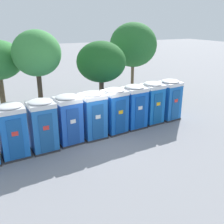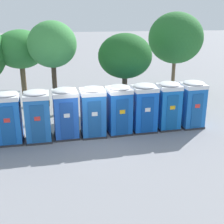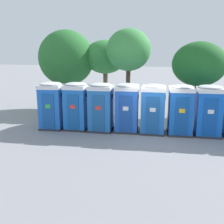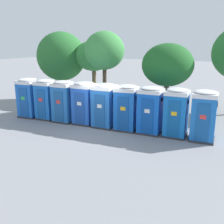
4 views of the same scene
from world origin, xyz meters
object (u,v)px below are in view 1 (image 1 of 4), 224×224
object	(u,v)px
portapotty_2	(43,125)
portapotty_7	(152,102)
portapotty_5	(115,110)
portapotty_1	(13,131)
portapotty_4	(93,115)
street_tree_0	(37,54)
portapotty_3	(68,119)
street_tree_3	(101,62)
street_tree_1	(133,45)
portapotty_8	(169,99)
portapotty_6	(134,106)

from	to	relation	value
portapotty_2	portapotty_7	distance (m)	6.76
portapotty_5	portapotty_1	bearing A→B (deg)	-174.96
portapotty_1	portapotty_4	xyz separation A→B (m)	(4.04, 0.34, -0.00)
portapotty_1	street_tree_0	xyz separation A→B (m)	(2.06, 3.71, 2.90)
portapotty_3	portapotty_7	bearing A→B (deg)	5.33
portapotty_4	street_tree_3	size ratio (longest dim) A/B	0.54
portapotty_4	street_tree_1	size ratio (longest dim) A/B	0.43
portapotty_7	street_tree_0	distance (m)	7.29
portapotty_2	portapotty_5	world-z (taller)	same
portapotty_8	street_tree_1	xyz separation A→B (m)	(0.99, 6.29, 2.80)
portapotty_5	portapotty_7	bearing A→B (deg)	6.70
portapotty_2	portapotty_7	bearing A→B (deg)	6.22
portapotty_4	portapotty_3	bearing A→B (deg)	-177.85
portapotty_1	street_tree_1	size ratio (longest dim) A/B	0.43
portapotty_2	street_tree_1	size ratio (longest dim) A/B	0.43
portapotty_6	street_tree_1	world-z (taller)	street_tree_1
portapotty_5	portapotty_8	bearing A→B (deg)	5.44
street_tree_1	street_tree_3	size ratio (longest dim) A/B	1.24
street_tree_1	portapotty_4	bearing A→B (deg)	-133.12
portapotty_4	portapotty_5	bearing A→B (deg)	5.77
street_tree_3	portapotty_8	bearing A→B (deg)	-49.05
portapotty_4	street_tree_0	size ratio (longest dim) A/B	0.46
portapotty_4	portapotty_7	world-z (taller)	same
portapotty_3	portapotty_2	bearing A→B (deg)	-170.20
portapotty_5	portapotty_3	bearing A→B (deg)	-176.04
portapotty_7	street_tree_0	bearing A→B (deg)	154.13
portapotty_2	portapotty_3	bearing A→B (deg)	9.80
portapotty_4	street_tree_1	xyz separation A→B (m)	(6.38, 6.81, 2.80)
portapotty_3	portapotty_6	bearing A→B (deg)	4.71
portapotty_8	street_tree_1	bearing A→B (deg)	81.03
portapotty_5	portapotty_6	size ratio (longest dim) A/B	1.00
portapotty_7	street_tree_1	xyz separation A→B (m)	(2.34, 6.36, 2.80)
portapotty_6	street_tree_0	world-z (taller)	street_tree_0
portapotty_3	portapotty_7	distance (m)	5.41
portapotty_1	portapotty_3	world-z (taller)	same
street_tree_0	street_tree_1	size ratio (longest dim) A/B	0.94
portapotty_2	portapotty_8	xyz separation A→B (m)	(8.07, 0.80, 0.00)
portapotty_8	street_tree_1	world-z (taller)	street_tree_1
portapotty_7	street_tree_1	size ratio (longest dim) A/B	0.43
portapotty_8	portapotty_5	bearing A→B (deg)	-174.56
portapotty_2	street_tree_1	distance (m)	11.85
portapotty_4	street_tree_0	distance (m)	4.87
portapotty_5	street_tree_3	xyz separation A→B (m)	(0.96, 3.93, 2.06)
portapotty_5	street_tree_1	world-z (taller)	street_tree_1
portapotty_6	street_tree_0	xyz separation A→B (m)	(-4.68, 3.09, 2.90)
street_tree_1	street_tree_3	xyz separation A→B (m)	(-4.07, -2.74, -0.74)
portapotty_1	portapotty_2	size ratio (longest dim) A/B	1.00
street_tree_0	street_tree_3	xyz separation A→B (m)	(4.30, 0.70, -0.84)
portapotty_5	portapotty_8	distance (m)	4.06
portapotty_2	portapotty_8	bearing A→B (deg)	5.67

